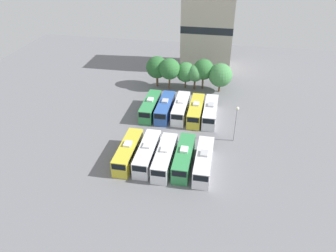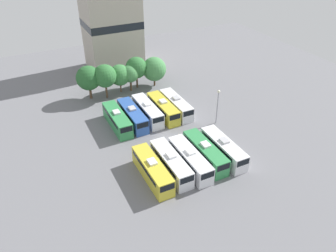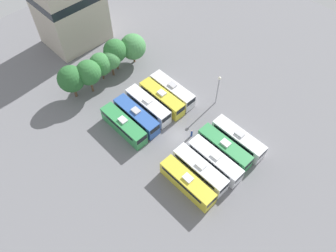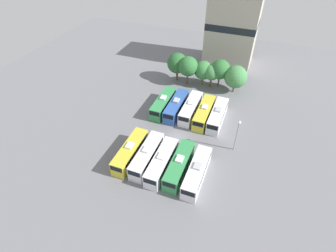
% 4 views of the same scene
% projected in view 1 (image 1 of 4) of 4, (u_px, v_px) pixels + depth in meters
% --- Properties ---
extents(ground_plane, '(114.23, 114.23, 0.00)m').
position_uv_depth(ground_plane, '(173.00, 137.00, 61.98)').
color(ground_plane, slate).
extents(bus_0, '(2.62, 10.39, 3.36)m').
position_uv_depth(bus_0, '(128.00, 151.00, 55.29)').
color(bus_0, gold).
rests_on(bus_0, ground_plane).
extents(bus_1, '(2.62, 10.39, 3.36)m').
position_uv_depth(bus_1, '(147.00, 153.00, 54.94)').
color(bus_1, silver).
rests_on(bus_1, ground_plane).
extents(bus_2, '(2.62, 10.39, 3.36)m').
position_uv_depth(bus_2, '(165.00, 157.00, 54.00)').
color(bus_2, silver).
rests_on(bus_2, ground_plane).
extents(bus_3, '(2.62, 10.39, 3.36)m').
position_uv_depth(bus_3, '(184.00, 157.00, 53.93)').
color(bus_3, '#338C4C').
rests_on(bus_3, ground_plane).
extents(bus_4, '(2.62, 10.39, 3.36)m').
position_uv_depth(bus_4, '(204.00, 161.00, 53.06)').
color(bus_4, silver).
rests_on(bus_4, ground_plane).
extents(bus_5, '(2.62, 10.39, 3.36)m').
position_uv_depth(bus_5, '(150.00, 106.00, 68.86)').
color(bus_5, '#338C4C').
rests_on(bus_5, ground_plane).
extents(bus_6, '(2.62, 10.39, 3.36)m').
position_uv_depth(bus_6, '(165.00, 107.00, 68.40)').
color(bus_6, '#2D56A8').
rests_on(bus_6, ground_plane).
extents(bus_7, '(2.62, 10.39, 3.36)m').
position_uv_depth(bus_7, '(181.00, 108.00, 68.21)').
color(bus_7, silver).
rests_on(bus_7, ground_plane).
extents(bus_8, '(2.62, 10.39, 3.36)m').
position_uv_depth(bus_8, '(196.00, 110.00, 67.30)').
color(bus_8, gold).
rests_on(bus_8, ground_plane).
extents(bus_9, '(2.62, 10.39, 3.36)m').
position_uv_depth(bus_9, '(210.00, 111.00, 66.91)').
color(bus_9, silver).
rests_on(bus_9, ground_plane).
extents(worker_person, '(0.36, 0.36, 1.67)m').
position_uv_depth(worker_person, '(182.00, 139.00, 60.02)').
color(worker_person, navy).
rests_on(worker_person, ground_plane).
extents(light_pole, '(0.60, 0.60, 7.10)m').
position_uv_depth(light_pole, '(236.00, 118.00, 58.30)').
color(light_pole, gray).
rests_on(light_pole, ground_plane).
extents(tree_0, '(5.29, 5.29, 7.50)m').
position_uv_depth(tree_0, '(157.00, 67.00, 78.68)').
color(tree_0, brown).
rests_on(tree_0, ground_plane).
extents(tree_1, '(5.00, 5.00, 7.66)m').
position_uv_depth(tree_1, '(169.00, 69.00, 77.03)').
color(tree_1, brown).
rests_on(tree_1, ground_plane).
extents(tree_2, '(4.73, 4.73, 6.49)m').
position_uv_depth(tree_2, '(186.00, 72.00, 78.05)').
color(tree_2, brown).
rests_on(tree_2, ground_plane).
extents(tree_3, '(3.97, 3.97, 6.22)m').
position_uv_depth(tree_3, '(195.00, 73.00, 77.22)').
color(tree_3, brown).
rests_on(tree_3, ground_plane).
extents(tree_4, '(4.89, 4.89, 7.43)m').
position_uv_depth(tree_4, '(203.00, 69.00, 77.25)').
color(tree_4, brown).
rests_on(tree_4, ground_plane).
extents(tree_5, '(5.55, 5.55, 6.95)m').
position_uv_depth(tree_5, '(220.00, 75.00, 76.36)').
color(tree_5, brown).
rests_on(tree_5, ground_plane).
extents(depot_building, '(13.19, 10.86, 20.75)m').
position_uv_depth(depot_building, '(208.00, 29.00, 86.59)').
color(depot_building, '#B2A899').
rests_on(depot_building, ground_plane).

